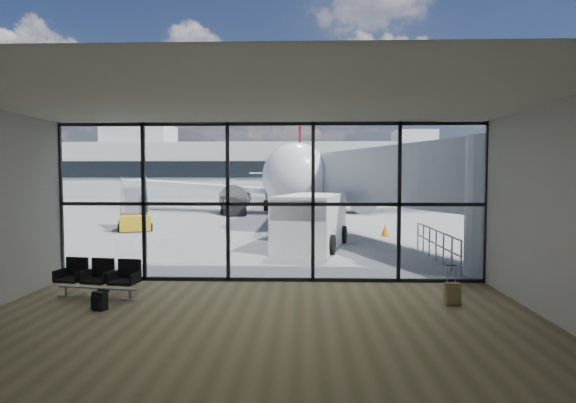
# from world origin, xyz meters

# --- Properties ---
(ground) EXTENTS (220.00, 220.00, 0.00)m
(ground) POSITION_xyz_m (0.00, 40.00, 0.00)
(ground) COLOR slate
(ground) RESTS_ON ground
(lounge_shell) EXTENTS (12.02, 8.01, 4.51)m
(lounge_shell) POSITION_xyz_m (0.00, -4.80, 2.65)
(lounge_shell) COLOR brown
(lounge_shell) RESTS_ON ground
(glass_curtain_wall) EXTENTS (12.10, 0.12, 4.50)m
(glass_curtain_wall) POSITION_xyz_m (0.00, 0.00, 2.25)
(glass_curtain_wall) COLOR white
(glass_curtain_wall) RESTS_ON ground
(jet_bridge) EXTENTS (8.00, 16.50, 4.33)m
(jet_bridge) POSITION_xyz_m (4.90, 7.07, 2.76)
(jet_bridge) COLOR #A4A6AA
(jet_bridge) RESTS_ON ground
(apron_railing) EXTENTS (0.06, 5.46, 1.11)m
(apron_railing) POSITION_xyz_m (5.60, 3.50, 0.72)
(apron_railing) COLOR gray
(apron_railing) RESTS_ON ground
(far_terminal) EXTENTS (80.00, 12.20, 11.00)m
(far_terminal) POSITION_xyz_m (-0.59, 61.97, 4.21)
(far_terminal) COLOR #B4B4AF
(far_terminal) RESTS_ON ground
(tree_0) EXTENTS (4.95, 4.95, 7.12)m
(tree_0) POSITION_xyz_m (-45.00, 72.00, 4.63)
(tree_0) COLOR #382619
(tree_0) RESTS_ON ground
(tree_1) EXTENTS (5.61, 5.61, 8.07)m
(tree_1) POSITION_xyz_m (-39.00, 72.00, 5.25)
(tree_1) COLOR #382619
(tree_1) RESTS_ON ground
(tree_2) EXTENTS (6.27, 6.27, 9.03)m
(tree_2) POSITION_xyz_m (-33.00, 72.00, 5.88)
(tree_2) COLOR #382619
(tree_2) RESTS_ON ground
(tree_3) EXTENTS (4.95, 4.95, 7.12)m
(tree_3) POSITION_xyz_m (-27.00, 72.00, 4.63)
(tree_3) COLOR #382619
(tree_3) RESTS_ON ground
(tree_4) EXTENTS (5.61, 5.61, 8.07)m
(tree_4) POSITION_xyz_m (-21.00, 72.00, 5.25)
(tree_4) COLOR #382619
(tree_4) RESTS_ON ground
(tree_5) EXTENTS (6.27, 6.27, 9.03)m
(tree_5) POSITION_xyz_m (-15.00, 72.00, 5.88)
(tree_5) COLOR #382619
(tree_5) RESTS_ON ground
(seating_row) EXTENTS (2.11, 0.91, 0.94)m
(seating_row) POSITION_xyz_m (-4.10, -1.88, 0.52)
(seating_row) COLOR gray
(seating_row) RESTS_ON ground
(backpack) EXTENTS (0.37, 0.37, 0.46)m
(backpack) POSITION_xyz_m (-3.59, -3.08, 0.22)
(backpack) COLOR black
(backpack) RESTS_ON ground
(suitcase) EXTENTS (0.34, 0.26, 0.93)m
(suitcase) POSITION_xyz_m (4.38, -2.40, 0.28)
(suitcase) COLOR olive
(suitcase) RESTS_ON ground
(airliner) EXTENTS (32.04, 37.04, 9.55)m
(airliner) POSITION_xyz_m (0.48, 28.77, 2.91)
(airliner) COLOR white
(airliner) RESTS_ON ground
(service_van) EXTENTS (3.32, 5.45, 2.21)m
(service_van) POSITION_xyz_m (1.22, 6.46, 1.14)
(service_van) COLOR white
(service_van) RESTS_ON ground
(belt_loader) EXTENTS (2.57, 3.74, 1.64)m
(belt_loader) POSITION_xyz_m (-4.52, 23.23, 0.55)
(belt_loader) COLOR black
(belt_loader) RESTS_ON ground
(mobile_stairs) EXTENTS (2.59, 3.64, 2.33)m
(mobile_stairs) POSITION_xyz_m (-8.51, 13.03, 0.56)
(mobile_stairs) COLOR #B88F15
(mobile_stairs) RESTS_ON ground
(traffic_cone_a) EXTENTS (0.40, 0.40, 0.58)m
(traffic_cone_a) POSITION_xyz_m (2.44, 13.31, 0.27)
(traffic_cone_a) COLOR orange
(traffic_cone_a) RESTS_ON ground
(traffic_cone_b) EXTENTS (0.45, 0.45, 0.65)m
(traffic_cone_b) POSITION_xyz_m (2.14, 12.78, 0.31)
(traffic_cone_b) COLOR #DD420B
(traffic_cone_b) RESTS_ON ground
(traffic_cone_c) EXTENTS (0.43, 0.43, 0.62)m
(traffic_cone_c) POSITION_xyz_m (5.00, 10.49, 0.29)
(traffic_cone_c) COLOR orange
(traffic_cone_c) RESTS_ON ground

